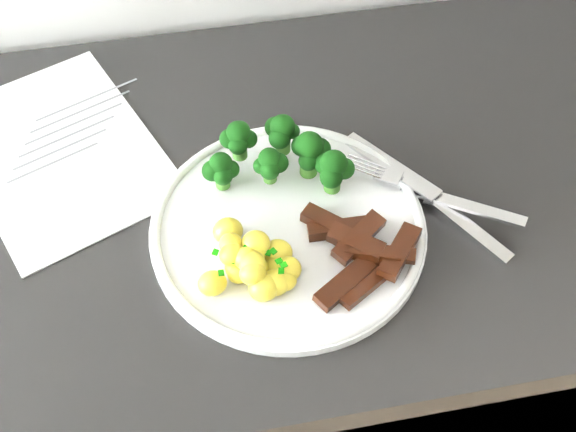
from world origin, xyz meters
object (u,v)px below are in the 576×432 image
object	(u,v)px
plate	(288,227)
potatoes	(254,264)
broccoli	(279,154)
fork	(437,194)
counter	(296,352)
beef_strips	(360,249)
recipe_paper	(60,151)
knife	(445,210)

from	to	relation	value
plate	potatoes	world-z (taller)	potatoes
broccoli	fork	bearing A→B (deg)	-21.68
counter	beef_strips	distance (m)	0.49
broccoli	fork	distance (m)	0.19
counter	recipe_paper	size ratio (longest dim) A/B	6.59
beef_strips	knife	world-z (taller)	beef_strips
recipe_paper	plate	world-z (taller)	plate
counter	beef_strips	world-z (taller)	beef_strips
counter	knife	distance (m)	0.49
broccoli	beef_strips	world-z (taller)	broccoli
counter	plate	size ratio (longest dim) A/B	7.64
broccoli	knife	bearing A→B (deg)	-25.35
potatoes	counter	bearing A→B (deg)	58.92
fork	knife	distance (m)	0.02
plate	beef_strips	size ratio (longest dim) A/B	2.24
plate	beef_strips	bearing A→B (deg)	-37.02
knife	plate	bearing A→B (deg)	177.01
fork	broccoli	bearing A→B (deg)	158.32
broccoli	fork	xyz separation A→B (m)	(0.17, -0.07, -0.03)
potatoes	beef_strips	size ratio (longest dim) A/B	0.80
counter	knife	size ratio (longest dim) A/B	11.02
recipe_paper	fork	size ratio (longest dim) A/B	1.96
broccoli	knife	size ratio (longest dim) A/B	0.79
beef_strips	fork	xyz separation A→B (m)	(0.11, 0.06, -0.00)
recipe_paper	broccoli	xyz separation A→B (m)	(0.26, -0.10, 0.05)
beef_strips	fork	size ratio (longest dim) A/B	0.76
potatoes	beef_strips	world-z (taller)	potatoes
beef_strips	knife	size ratio (longest dim) A/B	0.64
potatoes	fork	distance (m)	0.23
potatoes	fork	bearing A→B (deg)	15.41
counter	plate	distance (m)	0.46
potatoes	knife	xyz separation A→B (m)	(0.23, 0.04, -0.02)
recipe_paper	knife	bearing A→B (deg)	-22.52
broccoli	beef_strips	bearing A→B (deg)	-62.83
plate	fork	xyz separation A→B (m)	(0.18, 0.01, 0.01)
plate	potatoes	xyz separation A→B (m)	(-0.05, -0.05, 0.02)
recipe_paper	knife	world-z (taller)	knife
plate	potatoes	bearing A→B (deg)	-130.75
plate	knife	xyz separation A→B (m)	(0.18, -0.01, -0.00)
broccoli	knife	distance (m)	0.20
recipe_paper	broccoli	distance (m)	0.28
beef_strips	recipe_paper	bearing A→B (deg)	145.38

